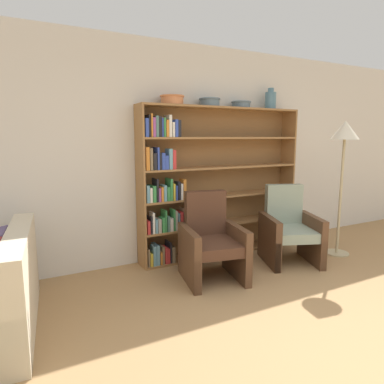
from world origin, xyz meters
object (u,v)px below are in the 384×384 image
at_px(vase_tall, 270,100).
at_px(armchair_leather, 211,243).
at_px(armchair_cushioned, 289,230).
at_px(bookshelf, 207,183).
at_px(bowl_cream, 210,102).
at_px(floor_lamp, 344,141).
at_px(bowl_brass, 172,99).
at_px(bowl_terracotta, 241,104).

xyz_separation_m(vase_tall, armchair_leather, (-1.34, -0.67, -1.69)).
distance_m(armchair_leather, armchair_cushioned, 1.16).
xyz_separation_m(bookshelf, bowl_cream, (0.02, -0.02, 1.05)).
height_order(bowl_cream, floor_lamp, bowl_cream).
relative_size(bowl_brass, bowl_cream, 1.08).
xyz_separation_m(bookshelf, bowl_terracotta, (0.51, -0.02, 1.04)).
bearing_deg(armchair_leather, floor_lamp, -172.11).
height_order(bowl_brass, bowl_terracotta, bowl_brass).
xyz_separation_m(bookshelf, bowl_brass, (-0.50, -0.02, 1.05)).
relative_size(bookshelf, vase_tall, 8.07).
distance_m(bowl_brass, floor_lamp, 2.30).
height_order(bookshelf, floor_lamp, bookshelf).
relative_size(vase_tall, armchair_leather, 0.30).
bearing_deg(bookshelf, bowl_terracotta, -2.08).
relative_size(bookshelf, floor_lamp, 1.29).
bearing_deg(bowl_cream, armchair_leather, -118.14).
height_order(bookshelf, bowl_brass, bowl_brass).
distance_m(bookshelf, bowl_cream, 1.05).
relative_size(bowl_brass, floor_lamp, 0.16).
bearing_deg(floor_lamp, bowl_cream, 153.72).
relative_size(bowl_cream, vase_tall, 0.95).
xyz_separation_m(vase_tall, floor_lamp, (0.60, -0.78, -0.56)).
distance_m(bookshelf, armchair_cushioned, 1.21).
height_order(vase_tall, floor_lamp, vase_tall).
bearing_deg(bowl_terracotta, floor_lamp, -35.49).
relative_size(bowl_terracotta, armchair_cushioned, 0.27).
bearing_deg(armchair_cushioned, bowl_terracotta, -43.92).
relative_size(bowl_cream, armchair_cushioned, 0.28).
distance_m(bowl_cream, floor_lamp, 1.83).
height_order(bowl_brass, armchair_cushioned, bowl_brass).
relative_size(bowl_cream, floor_lamp, 0.15).
bearing_deg(vase_tall, bowl_brass, 180.00).
relative_size(bookshelf, armchair_leather, 2.40).
distance_m(bowl_brass, vase_tall, 1.51).
relative_size(bookshelf, bowl_terracotta, 8.75).
distance_m(bowl_cream, vase_tall, 0.99).
xyz_separation_m(bowl_terracotta, armchair_leather, (-0.84, -0.67, -1.61)).
bearing_deg(floor_lamp, vase_tall, 127.33).
bearing_deg(armchair_cushioned, bowl_cream, -18.85).
bearing_deg(armchair_leather, bowl_terracotta, -130.40).
distance_m(armchair_leather, floor_lamp, 2.25).
bearing_deg(bowl_brass, bowl_cream, 0.00).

